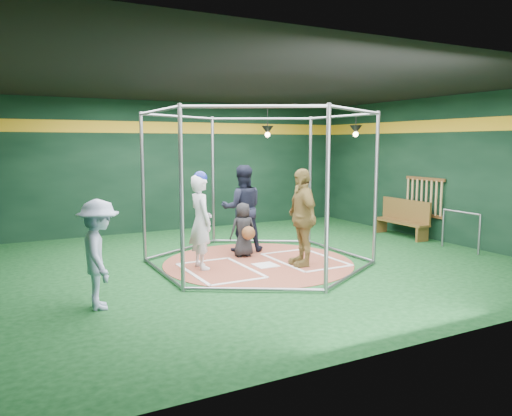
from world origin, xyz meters
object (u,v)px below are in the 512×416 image
visitor_leopard (302,217)px  dugout_bench (403,218)px  batter_figure (201,220)px  umpire (242,208)px

visitor_leopard → dugout_bench: size_ratio=1.16×
batter_figure → umpire: (1.38, 1.02, 0.03)m
batter_figure → visitor_leopard: size_ratio=0.98×
batter_figure → umpire: 1.72m
batter_figure → dugout_bench: 5.86m
visitor_leopard → umpire: umpire is taller
visitor_leopard → batter_figure: bearing=-100.8°
batter_figure → umpire: bearing=36.6°
dugout_bench → visitor_leopard: bearing=-161.0°
batter_figure → visitor_leopard: (1.83, -0.68, 0.02)m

